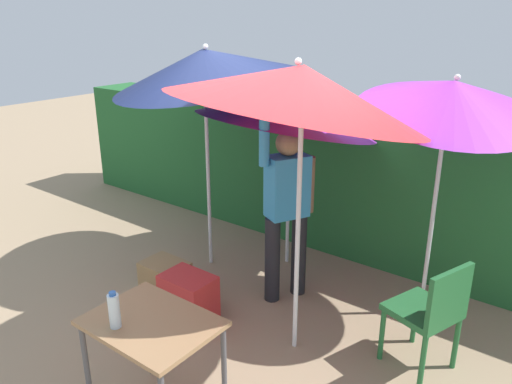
{
  "coord_description": "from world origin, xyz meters",
  "views": [
    {
      "loc": [
        2.41,
        -2.87,
        2.54
      ],
      "look_at": [
        0.0,
        0.3,
        1.1
      ],
      "focal_mm": 35.02,
      "sensor_mm": 36.0,
      "label": 1
    }
  ],
  "objects_px": {
    "umbrella_yellow": "(300,89)",
    "umbrella_orange": "(452,97)",
    "umbrella_navy": "(205,66)",
    "person_vendor": "(287,204)",
    "umbrella_rainbow": "(288,110)",
    "folding_table": "(152,333)",
    "chair_plastic": "(431,310)",
    "bottle_water": "(114,310)",
    "cooler_box": "(189,297)",
    "crate_cardboard": "(165,276)"
  },
  "relations": [
    {
      "from": "person_vendor",
      "to": "crate_cardboard",
      "type": "xyz_separation_m",
      "value": [
        -0.98,
        -0.61,
        -0.79
      ]
    },
    {
      "from": "bottle_water",
      "to": "cooler_box",
      "type": "bearing_deg",
      "value": 114.98
    },
    {
      "from": "chair_plastic",
      "to": "cooler_box",
      "type": "relative_size",
      "value": 1.97
    },
    {
      "from": "umbrella_yellow",
      "to": "crate_cardboard",
      "type": "bearing_deg",
      "value": -178.48
    },
    {
      "from": "person_vendor",
      "to": "bottle_water",
      "type": "relative_size",
      "value": 7.83
    },
    {
      "from": "umbrella_navy",
      "to": "person_vendor",
      "type": "distance_m",
      "value": 1.5
    },
    {
      "from": "umbrella_yellow",
      "to": "person_vendor",
      "type": "xyz_separation_m",
      "value": [
        -0.46,
        0.57,
        -1.12
      ]
    },
    {
      "from": "umbrella_orange",
      "to": "umbrella_yellow",
      "type": "distance_m",
      "value": 1.3
    },
    {
      "from": "umbrella_orange",
      "to": "cooler_box",
      "type": "relative_size",
      "value": 5.0
    },
    {
      "from": "cooler_box",
      "to": "folding_table",
      "type": "height_order",
      "value": "folding_table"
    },
    {
      "from": "umbrella_rainbow",
      "to": "person_vendor",
      "type": "distance_m",
      "value": 1.01
    },
    {
      "from": "crate_cardboard",
      "to": "folding_table",
      "type": "relative_size",
      "value": 0.53
    },
    {
      "from": "chair_plastic",
      "to": "crate_cardboard",
      "type": "distance_m",
      "value": 2.46
    },
    {
      "from": "cooler_box",
      "to": "bottle_water",
      "type": "bearing_deg",
      "value": -65.02
    },
    {
      "from": "umbrella_orange",
      "to": "umbrella_yellow",
      "type": "bearing_deg",
      "value": -122.29
    },
    {
      "from": "umbrella_rainbow",
      "to": "cooler_box",
      "type": "distance_m",
      "value": 2.01
    },
    {
      "from": "umbrella_orange",
      "to": "cooler_box",
      "type": "xyz_separation_m",
      "value": [
        -1.62,
        -1.33,
        -1.72
      ]
    },
    {
      "from": "umbrella_rainbow",
      "to": "folding_table",
      "type": "height_order",
      "value": "umbrella_rainbow"
    },
    {
      "from": "umbrella_rainbow",
      "to": "umbrella_navy",
      "type": "bearing_deg",
      "value": -137.58
    },
    {
      "from": "person_vendor",
      "to": "folding_table",
      "type": "bearing_deg",
      "value": -84.22
    },
    {
      "from": "chair_plastic",
      "to": "bottle_water",
      "type": "height_order",
      "value": "bottle_water"
    },
    {
      "from": "umbrella_yellow",
      "to": "umbrella_orange",
      "type": "bearing_deg",
      "value": 57.71
    },
    {
      "from": "umbrella_rainbow",
      "to": "bottle_water",
      "type": "distance_m",
      "value": 2.68
    },
    {
      "from": "umbrella_rainbow",
      "to": "person_vendor",
      "type": "bearing_deg",
      "value": -56.11
    },
    {
      "from": "cooler_box",
      "to": "crate_cardboard",
      "type": "bearing_deg",
      "value": 158.67
    },
    {
      "from": "umbrella_yellow",
      "to": "bottle_water",
      "type": "xyz_separation_m",
      "value": [
        -0.41,
        -1.36,
        -1.19
      ]
    },
    {
      "from": "umbrella_orange",
      "to": "bottle_water",
      "type": "bearing_deg",
      "value": -114.12
    },
    {
      "from": "umbrella_orange",
      "to": "folding_table",
      "type": "xyz_separation_m",
      "value": [
        -0.97,
        -2.28,
        -1.27
      ]
    },
    {
      "from": "umbrella_rainbow",
      "to": "folding_table",
      "type": "relative_size",
      "value": 2.54
    },
    {
      "from": "umbrella_orange",
      "to": "person_vendor",
      "type": "bearing_deg",
      "value": -155.59
    },
    {
      "from": "person_vendor",
      "to": "crate_cardboard",
      "type": "height_order",
      "value": "person_vendor"
    },
    {
      "from": "umbrella_rainbow",
      "to": "crate_cardboard",
      "type": "bearing_deg",
      "value": -115.76
    },
    {
      "from": "chair_plastic",
      "to": "cooler_box",
      "type": "xyz_separation_m",
      "value": [
        -1.88,
        -0.59,
        -0.31
      ]
    },
    {
      "from": "crate_cardboard",
      "to": "umbrella_orange",
      "type": "bearing_deg",
      "value": 27.9
    },
    {
      "from": "umbrella_orange",
      "to": "folding_table",
      "type": "relative_size",
      "value": 2.82
    },
    {
      "from": "umbrella_rainbow",
      "to": "umbrella_yellow",
      "type": "relative_size",
      "value": 0.83
    },
    {
      "from": "crate_cardboard",
      "to": "bottle_water",
      "type": "height_order",
      "value": "bottle_water"
    },
    {
      "from": "person_vendor",
      "to": "umbrella_yellow",
      "type": "bearing_deg",
      "value": -51.03
    },
    {
      "from": "crate_cardboard",
      "to": "folding_table",
      "type": "height_order",
      "value": "folding_table"
    },
    {
      "from": "umbrella_yellow",
      "to": "chair_plastic",
      "type": "relative_size",
      "value": 2.76
    },
    {
      "from": "chair_plastic",
      "to": "folding_table",
      "type": "relative_size",
      "value": 1.11
    },
    {
      "from": "umbrella_yellow",
      "to": "chair_plastic",
      "type": "height_order",
      "value": "umbrella_yellow"
    },
    {
      "from": "umbrella_yellow",
      "to": "bottle_water",
      "type": "relative_size",
      "value": 10.22
    },
    {
      "from": "umbrella_orange",
      "to": "cooler_box",
      "type": "height_order",
      "value": "umbrella_orange"
    },
    {
      "from": "umbrella_orange",
      "to": "crate_cardboard",
      "type": "bearing_deg",
      "value": -152.1
    },
    {
      "from": "umbrella_navy",
      "to": "chair_plastic",
      "type": "distance_m",
      "value": 2.87
    },
    {
      "from": "umbrella_orange",
      "to": "umbrella_navy",
      "type": "relative_size",
      "value": 0.94
    },
    {
      "from": "umbrella_navy",
      "to": "person_vendor",
      "type": "relative_size",
      "value": 1.27
    },
    {
      "from": "chair_plastic",
      "to": "cooler_box",
      "type": "bearing_deg",
      "value": -162.64
    },
    {
      "from": "umbrella_orange",
      "to": "crate_cardboard",
      "type": "xyz_separation_m",
      "value": [
        -2.13,
        -1.13,
        -1.78
      ]
    }
  ]
}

